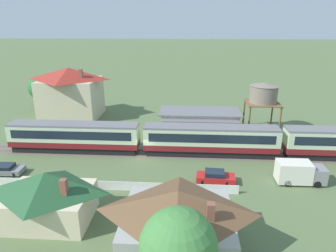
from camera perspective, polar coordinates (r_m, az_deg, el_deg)
The scene contains 14 objects.
ground_plane at distance 40.69m, azimuth -4.43°, elevation -6.03°, with size 600.00×600.00×0.00m, color #566B42.
passenger_train at distance 41.07m, azimuth 8.47°, elevation -2.48°, with size 56.12×2.93×4.11m.
railway_track at distance 42.38m, azimuth 12.99°, elevation -5.41°, with size 104.49×3.60×0.04m.
station_building at distance 49.47m, azimuth 6.02°, elevation 0.90°, with size 13.08×7.32×3.66m.
station_house_red_roof at distance 59.57m, azimuth -18.04°, elevation 6.17°, with size 11.24×9.16×9.40m.
water_tower at distance 50.68m, azimuth 17.73°, elevation 5.88°, with size 5.27×5.27×8.22m.
cottage_dark_green_roof_2 at distance 29.70m, azimuth -21.93°, elevation -12.20°, with size 8.15×5.88×4.84m.
cottage_brown_roof at distance 24.24m, azimuth 1.87°, elevation -17.54°, with size 9.06×7.91×5.41m.
picket_fence_front at distance 34.63m, azimuth -16.40°, elevation -10.64°, with size 34.27×0.06×1.05m, color white.
parked_car_red at distance 34.89m, azimuth 9.03°, elevation -9.56°, with size 4.45×2.11×1.39m.
parked_car_grey at distance 41.19m, azimuth -28.53°, elevation -7.28°, with size 4.14×2.03×1.18m.
delivery_truck_grey at distance 37.12m, azimuth 23.72°, elevation -8.10°, with size 5.31×2.17×2.55m.
yard_tree_0 at distance 19.71m, azimuth 1.97°, elevation -21.95°, with size 4.87×4.87×6.78m.
yard_tree_2 at distance 66.96m, azimuth -23.11°, elevation 6.70°, with size 4.94×4.94×7.05m.
Camera 1 is at (5.51, -36.42, 17.29)m, focal length 32.00 mm.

